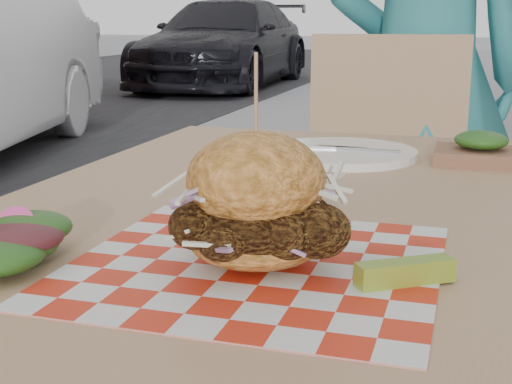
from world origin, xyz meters
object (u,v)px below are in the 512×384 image
car_dark (225,43)px  sandwich (256,207)px  patio_chair (375,188)px  patio_table (297,255)px  diner (423,78)px

car_dark → sandwich: 10.16m
patio_chair → patio_table: bearing=-96.9°
diner → patio_table: diner is taller
diner → sandwich: size_ratio=7.92×
diner → car_dark: (-3.45, 8.11, -0.19)m
patio_table → sandwich: sandwich is taller
patio_table → patio_chair: 0.95m
patio_table → patio_chair: patio_chair is taller
diner → patio_table: 1.21m
diner → sandwich: (-0.06, -1.46, -0.01)m
diner → sandwich: 1.46m
sandwich → patio_chair: bearing=91.6°
patio_table → sandwich: bearing=-85.4°
patio_chair → sandwich: 1.23m
diner → patio_chair: bearing=63.8°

